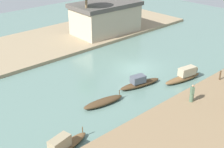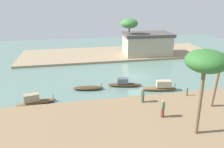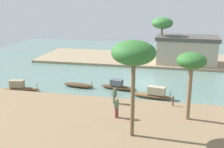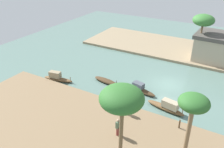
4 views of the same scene
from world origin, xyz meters
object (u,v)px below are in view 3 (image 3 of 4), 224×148
(palm_tree_left_far, at_px, (191,63))
(palm_tree_right_tall, at_px, (162,24))
(palm_tree_left_near, at_px, (134,54))
(riverside_building, at_px, (187,50))
(person_by_mooring, at_px, (117,108))
(mooring_post, at_px, (173,101))
(sampan_open_hull, at_px, (20,87))
(sampan_with_red_awning, at_px, (118,86))
(sampan_upstream_small, at_px, (79,85))
(sampan_with_tall_canopy, at_px, (153,94))
(person_on_near_bank, at_px, (114,96))

(palm_tree_left_far, relative_size, palm_tree_right_tall, 0.82)
(palm_tree_left_near, height_order, riverside_building, palm_tree_left_near)
(person_by_mooring, distance_m, mooring_post, 5.88)
(palm_tree_left_near, height_order, palm_tree_right_tall, palm_tree_left_near)
(sampan_open_hull, xyz_separation_m, sampan_with_red_awning, (10.55, 2.89, -0.05))
(sampan_upstream_small, bearing_deg, sampan_open_hull, -147.53)
(person_by_mooring, relative_size, mooring_post, 1.90)
(sampan_with_red_awning, height_order, sampan_with_tall_canopy, sampan_with_tall_canopy)
(person_on_near_bank, height_order, palm_tree_left_near, palm_tree_left_near)
(palm_tree_left_far, distance_m, palm_tree_right_tall, 20.72)
(palm_tree_left_far, bearing_deg, palm_tree_right_tall, 99.00)
(sampan_upstream_small, bearing_deg, mooring_post, -15.05)
(mooring_post, distance_m, palm_tree_right_tall, 18.60)
(palm_tree_left_near, relative_size, palm_tree_left_far, 1.24)
(sampan_with_red_awning, relative_size, palm_tree_left_far, 0.79)
(palm_tree_left_near, bearing_deg, sampan_open_hull, 149.15)
(person_by_mooring, height_order, mooring_post, person_by_mooring)
(palm_tree_left_near, bearing_deg, palm_tree_left_far, 41.98)
(sampan_open_hull, relative_size, palm_tree_left_near, 0.61)
(sampan_with_red_awning, relative_size, person_on_near_bank, 2.86)
(person_by_mooring, xyz_separation_m, palm_tree_left_far, (5.78, 0.91, 3.94))
(person_on_near_bank, distance_m, palm_tree_left_far, 8.10)
(sampan_upstream_small, bearing_deg, riverside_building, 55.60)
(sampan_open_hull, relative_size, palm_tree_left_far, 0.76)
(palm_tree_left_near, relative_size, riverside_building, 0.75)
(palm_tree_left_near, bearing_deg, sampan_upstream_small, 125.64)
(sampan_with_tall_canopy, xyz_separation_m, palm_tree_left_far, (3.20, -5.38, 4.64))
(riverside_building, bearing_deg, sampan_open_hull, -135.64)
(person_by_mooring, bearing_deg, mooring_post, -42.68)
(sampan_upstream_small, relative_size, person_by_mooring, 2.21)
(sampan_upstream_small, height_order, riverside_building, riverside_building)
(sampan_with_red_awning, bearing_deg, palm_tree_right_tall, 84.21)
(person_on_near_bank, height_order, palm_tree_right_tall, palm_tree_right_tall)
(palm_tree_left_far, bearing_deg, sampan_upstream_small, 148.53)
(riverside_building, bearing_deg, mooring_post, -92.91)
(sampan_open_hull, height_order, sampan_upstream_small, sampan_open_hull)
(sampan_with_red_awning, height_order, palm_tree_left_near, palm_tree_left_near)
(mooring_post, relative_size, palm_tree_left_far, 0.16)
(sampan_with_red_awning, xyz_separation_m, palm_tree_right_tall, (4.07, 12.97, 5.89))
(sampan_with_red_awning, xyz_separation_m, person_by_mooring, (1.53, -8.37, 0.79))
(person_on_near_bank, bearing_deg, palm_tree_right_tall, -154.18)
(sampan_with_red_awning, relative_size, palm_tree_right_tall, 0.65)
(sampan_upstream_small, xyz_separation_m, sampan_with_tall_canopy, (8.73, -1.91, 0.25))
(mooring_post, height_order, riverside_building, riverside_building)
(sampan_with_red_awning, height_order, mooring_post, mooring_post)
(person_by_mooring, distance_m, palm_tree_left_near, 6.12)
(person_on_near_bank, distance_m, palm_tree_right_tall, 19.21)
(person_by_mooring, bearing_deg, riverside_building, -7.61)
(sampan_with_tall_canopy, relative_size, palm_tree_right_tall, 0.64)
(sampan_open_hull, xyz_separation_m, riverside_building, (18.40, 16.45, 2.00))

